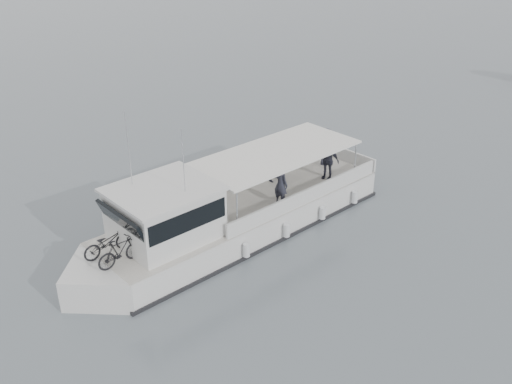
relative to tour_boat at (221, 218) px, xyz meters
name	(u,v)px	position (x,y,z in m)	size (l,w,h in m)	color
ground	(221,275)	(-1.02, -2.19, -1.00)	(1400.00, 1400.00, 0.00)	#50585E
tour_boat	(221,218)	(0.00, 0.00, 0.00)	(14.57, 6.69, 6.12)	silver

